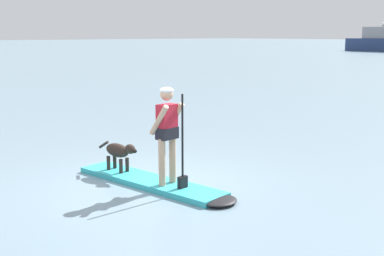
# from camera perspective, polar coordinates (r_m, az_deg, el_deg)

# --- Properties ---
(ground_plane) EXTENTS (400.00, 400.00, 0.00)m
(ground_plane) POSITION_cam_1_polar(r_m,az_deg,el_deg) (8.98, -4.88, -6.42)
(ground_plane) COLOR slate
(paddleboard) EXTENTS (3.46, 1.14, 0.10)m
(paddleboard) POSITION_cam_1_polar(r_m,az_deg,el_deg) (8.82, -3.85, -6.41)
(paddleboard) COLOR #33B2BF
(paddleboard) RESTS_ON ground_plane
(person_paddler) EXTENTS (0.64, 0.53, 1.67)m
(person_paddler) POSITION_cam_1_polar(r_m,az_deg,el_deg) (8.41, -2.79, -0.11)
(person_paddler) COLOR tan
(person_paddler) RESTS_ON paddleboard
(dog) EXTENTS (1.05, 0.31, 0.56)m
(dog) POSITION_cam_1_polar(r_m,az_deg,el_deg) (9.43, -8.32, -2.68)
(dog) COLOR #2D231E
(dog) RESTS_ON paddleboard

